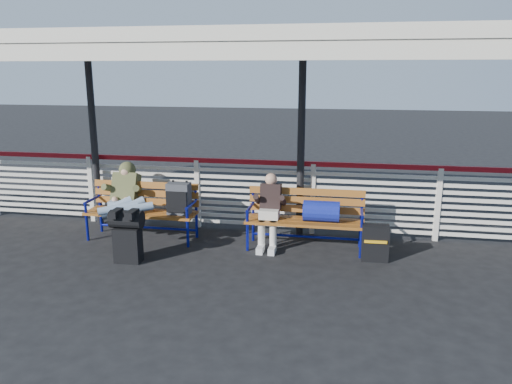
% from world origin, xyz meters
% --- Properties ---
extents(ground, '(60.00, 60.00, 0.00)m').
position_xyz_m(ground, '(0.00, 0.00, 0.00)').
color(ground, black).
rests_on(ground, ground).
extents(fence, '(12.08, 0.08, 1.24)m').
position_xyz_m(fence, '(0.00, 1.90, 0.66)').
color(fence, silver).
rests_on(fence, ground).
extents(canopy, '(12.60, 3.60, 3.16)m').
position_xyz_m(canopy, '(-0.00, 0.87, 3.04)').
color(canopy, silver).
rests_on(canopy, ground).
extents(luggage_stack, '(0.47, 0.28, 0.77)m').
position_xyz_m(luggage_stack, '(-0.51, 0.12, 0.42)').
color(luggage_stack, black).
rests_on(luggage_stack, ground).
extents(bench_left, '(1.80, 0.56, 0.97)m').
position_xyz_m(bench_left, '(-0.47, 1.15, 0.61)').
color(bench_left, '#9C551E').
rests_on(bench_left, ground).
extents(bench_right, '(1.80, 0.56, 0.92)m').
position_xyz_m(bench_right, '(2.05, 1.15, 0.58)').
color(bench_right, '#9C551E').
rests_on(bench_right, ground).
extents(traveler_man, '(0.94, 1.64, 0.77)m').
position_xyz_m(traveler_man, '(-0.85, 0.81, 0.68)').
color(traveler_man, '#869FB5').
rests_on(traveler_man, ground).
extents(companion_person, '(0.32, 0.66, 1.15)m').
position_xyz_m(companion_person, '(1.39, 1.13, 0.60)').
color(companion_person, beige).
rests_on(companion_person, ground).
extents(suitcase_side, '(0.39, 0.25, 0.53)m').
position_xyz_m(suitcase_side, '(2.99, 0.83, 0.27)').
color(suitcase_side, black).
rests_on(suitcase_side, ground).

